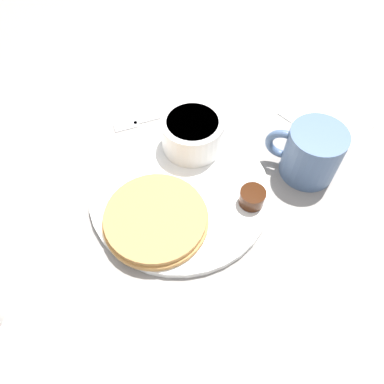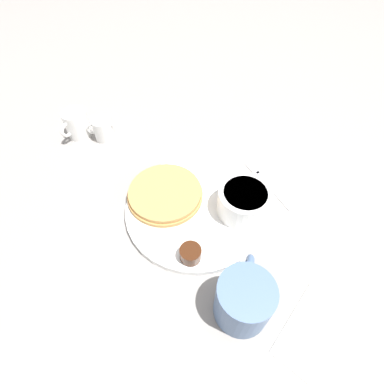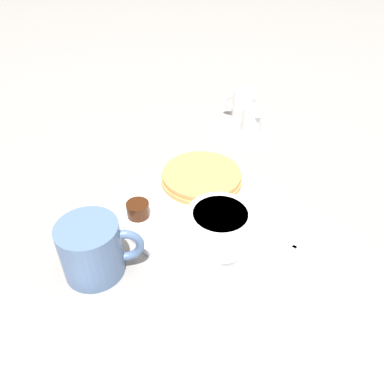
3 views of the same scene
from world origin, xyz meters
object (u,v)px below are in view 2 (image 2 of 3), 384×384
creamer_pitcher_far (76,124)px  fork (263,178)px  plate (195,208)px  creamer_pitcher_near (103,129)px  coffee_mug (244,299)px  bowl (244,201)px

creamer_pitcher_far → fork: creamer_pitcher_far is taller
plate → creamer_pitcher_far: 0.36m
fork → creamer_pitcher_near: bearing=125.6°
plate → coffee_mug: bearing=-104.4°
coffee_mug → plate: bearing=75.6°
bowl → creamer_pitcher_near: size_ratio=1.65×
bowl → creamer_pitcher_far: creamer_pitcher_far is taller
creamer_pitcher_far → plate: bearing=-73.3°
creamer_pitcher_near → creamer_pitcher_far: 0.06m
plate → fork: bearing=-4.9°
creamer_pitcher_near → creamer_pitcher_far: creamer_pitcher_far is taller
plate → bowl: size_ratio=2.78×
plate → creamer_pitcher_near: size_ratio=4.59×
plate → coffee_mug: coffee_mug is taller
plate → bowl: (0.07, -0.06, 0.04)m
coffee_mug → fork: 0.29m
coffee_mug → creamer_pitcher_near: bearing=90.8°
plate → bowl: bearing=-39.5°
coffee_mug → creamer_pitcher_near: (-0.01, 0.50, -0.02)m
creamer_pitcher_near → fork: (0.23, -0.32, -0.03)m
bowl → plate: bearing=140.5°
plate → bowl: 0.10m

